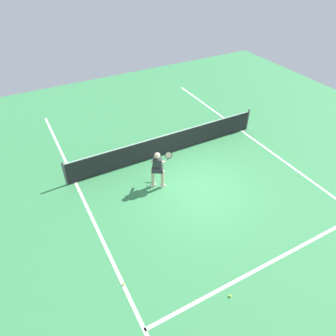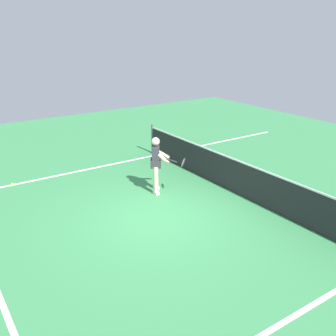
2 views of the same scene
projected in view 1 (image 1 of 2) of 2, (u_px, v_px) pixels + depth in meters
The scene contains 8 objects.
ground_plane at pixel (200, 188), 11.75m from camera, with size 24.07×24.07×0.00m, color #38844C.
service_line_marking at pixel (269, 263), 9.14m from camera, with size 8.07×0.10×0.01m, color white.
sideline_left_marking at pixel (96, 227), 10.24m from camera, with size 0.10×16.51×0.01m, color white.
sideline_right_marking at pixel (279, 158), 13.25m from camera, with size 0.10×16.51×0.01m, color white.
court_net at pixel (167, 144), 13.23m from camera, with size 8.75×0.08×1.05m.
tennis_player at pixel (158, 168), 11.32m from camera, with size 1.08×0.77×1.55m.
tennis_ball_near at pixel (230, 296), 8.30m from camera, with size 0.07×0.07×0.07m, color #D1E533.
tennis_ball_far at pixel (124, 284), 8.57m from camera, with size 0.07×0.07×0.07m, color #D1E533.
Camera 1 is at (-5.22, -7.17, 7.84)m, focal length 33.38 mm.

